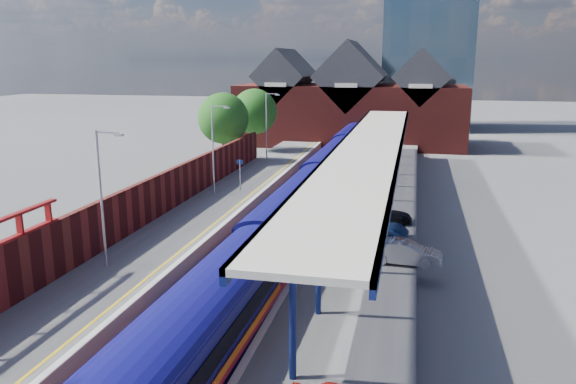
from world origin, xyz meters
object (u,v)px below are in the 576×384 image
Objects in this scene: train at (318,183)px; lamp_post_b at (103,191)px; lamp_post_d at (268,122)px; parked_car_silver at (405,252)px; parked_car_dark at (382,215)px; lamp_post_c at (215,144)px; parked_car_blue at (374,227)px; platform_sign at (240,170)px.

train is 19.03m from lamp_post_b.
train is 9.42× the size of lamp_post_d.
parked_car_silver is 0.96× the size of parked_car_dark.
lamp_post_b is at bearing 108.64° from parked_car_silver.
lamp_post_c is (-7.86, -1.09, 2.87)m from train.
lamp_post_d reaches higher than parked_car_blue.
train is at bearing -62.21° from lamp_post_d.
parked_car_blue reaches higher than parked_car_dark.
parked_car_blue is at bearing -41.03° from platform_sign.
lamp_post_c reaches higher than train.
lamp_post_d is 1.67× the size of parked_car_blue.
lamp_post_d is at bearing 38.95° from parked_car_blue.
parked_car_silver is at bearing -62.67° from train.
train is 9.42× the size of lamp_post_c.
parked_car_blue is (4.96, -9.06, -0.54)m from train.
lamp_post_d reaches higher than train.
lamp_post_c is 14.51m from parked_car_dark.
lamp_post_d is at bearing 31.88° from parked_car_silver.
lamp_post_d is (-7.86, 14.91, 2.87)m from train.
train is at bearing 39.52° from parked_car_blue.
lamp_post_c is at bearing 54.62° from parked_car_silver.
parked_car_blue is at bearing -31.87° from lamp_post_c.
train is at bearing 7.92° from lamp_post_c.
train is at bearing 65.32° from lamp_post_b.
parked_car_blue is (-1.93, 4.27, -0.04)m from parked_car_silver.
lamp_post_c is at bearing 90.00° from lamp_post_b.
lamp_post_b reaches higher than parked_car_blue.
lamp_post_c is at bearing 47.10° from parked_car_dark.
platform_sign is 19.57m from parked_car_silver.
platform_sign is 0.60× the size of parked_car_blue.
train is 17.50× the size of parked_car_silver.
lamp_post_b is 2.80× the size of platform_sign.
parked_car_silver is at bearing -144.90° from parked_car_blue.
lamp_post_d is 14.25m from platform_sign.
parked_car_silver is at bearing -46.77° from platform_sign.
platform_sign is at bearing -84.44° from lamp_post_d.
lamp_post_c is at bearing -124.26° from platform_sign.
lamp_post_c reaches higher than parked_car_blue.
lamp_post_c is 1.79× the size of parked_car_dark.
lamp_post_c reaches higher than parked_car_silver.
lamp_post_c is at bearing 68.95° from parked_car_blue.
lamp_post_b is 16.00m from lamp_post_c.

